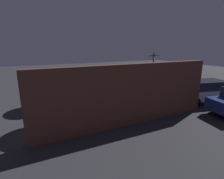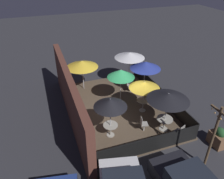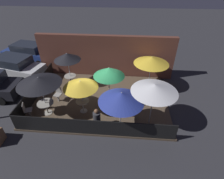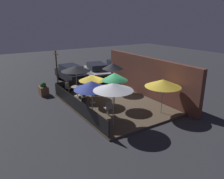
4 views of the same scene
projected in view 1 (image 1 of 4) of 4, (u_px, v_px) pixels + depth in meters
The scene contains 23 objects.
ground_plane at pixel (106, 106), 11.98m from camera, with size 60.00×60.00×0.00m, color #2D2D33.
patio_deck at pixel (106, 105), 11.97m from camera, with size 8.29×5.83×0.12m.
building_wall at pixel (131, 95), 8.86m from camera, with size 9.89×0.36×3.16m.
fence_front at pixel (91, 89), 14.33m from camera, with size 8.09×0.05×0.95m.
fence_side_left at pixel (154, 91), 13.59m from camera, with size 0.05×5.63×0.95m.
patio_umbrella_0 at pixel (109, 74), 12.92m from camera, with size 1.87×1.87×2.08m.
patio_umbrella_1 at pixel (147, 74), 11.15m from camera, with size 1.73×1.73×2.38m.
patio_umbrella_2 at pixel (130, 67), 13.98m from camera, with size 2.25×2.25×2.40m.
patio_umbrella_3 at pixel (55, 70), 11.78m from camera, with size 2.23×2.23×2.48m.
patio_umbrella_4 at pixel (62, 85), 8.67m from camera, with size 2.27×2.27×2.24m.
patio_umbrella_5 at pixel (76, 71), 12.95m from camera, with size 2.14×2.14×2.32m.
patio_umbrella_6 at pixel (96, 73), 11.41m from camera, with size 1.77×1.77×2.39m.
dining_table_0 at pixel (109, 90), 13.23m from camera, with size 0.76×0.76×0.77m.
dining_table_1 at pixel (146, 98), 11.53m from camera, with size 0.80×0.80×0.72m.
dining_table_2 at pixel (129, 87), 14.37m from camera, with size 0.89×0.89×0.75m.
patio_chair_0 at pixel (134, 92), 13.25m from camera, with size 0.48×0.48×0.93m.
patio_chair_1 at pixel (136, 86), 15.12m from camera, with size 0.52×0.52×0.92m.
patio_chair_2 at pixel (76, 95), 12.37m from camera, with size 0.43×0.43×0.93m.
patron_0 at pixel (92, 89), 13.81m from camera, with size 0.39×0.39×1.20m.
planter_box at pixel (135, 83), 17.07m from camera, with size 0.91×0.64×1.10m.
light_post at pixel (153, 70), 15.77m from camera, with size 1.10×0.12×3.40m.
parked_car_0 at pixel (183, 83), 15.08m from camera, with size 4.45×1.87×1.62m.
parked_car_1 at pixel (206, 91), 12.58m from camera, with size 4.70×2.65×1.62m.
Camera 1 is at (4.61, 10.38, 4.00)m, focal length 28.00 mm.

